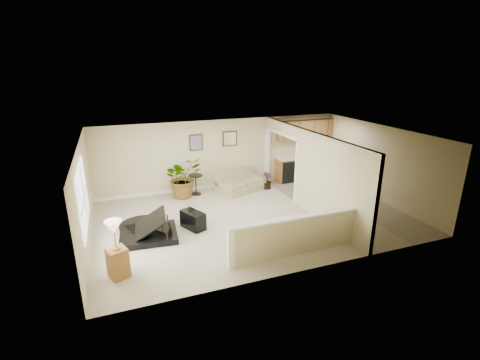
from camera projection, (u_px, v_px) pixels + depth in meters
name	position (u px, v px, depth m)	size (l,w,h in m)	color
floor	(253.00, 217.00, 10.40)	(9.00, 9.00, 0.00)	tan
back_wall	(222.00, 154.00, 12.67)	(9.00, 0.04, 2.50)	#C8B989
front_wall	(308.00, 219.00, 7.34)	(9.00, 0.04, 2.50)	#C8B989
left_wall	(84.00, 198.00, 8.50)	(0.04, 6.00, 2.50)	#C8B989
right_wall	(379.00, 163.00, 11.50)	(0.04, 6.00, 2.50)	#C8B989
ceiling	(254.00, 135.00, 9.61)	(9.00, 6.00, 0.04)	silver
kitchen_vinyl	(341.00, 203.00, 11.44)	(2.70, 6.00, 0.01)	gray
interior_partition	(304.00, 170.00, 10.84)	(0.18, 5.99, 2.50)	#C8B989
pony_half_wall	(293.00, 235.00, 8.22)	(3.42, 0.22, 1.00)	#C8B989
left_window	(83.00, 197.00, 8.00)	(0.05, 2.15, 1.45)	white
wall_art_left	(196.00, 143.00, 12.17)	(0.48, 0.04, 0.58)	#3D2816
wall_mirror	(230.00, 139.00, 12.57)	(0.55, 0.04, 0.55)	#3D2816
kitchen_cabinets	(302.00, 158.00, 13.61)	(2.36, 0.65, 2.33)	brown
piano	(145.00, 215.00, 9.13)	(1.80, 1.86, 1.39)	black
piano_bench	(193.00, 220.00, 9.65)	(0.37, 0.74, 0.49)	black
loveseat	(240.00, 181.00, 12.54)	(1.96, 1.46, 0.95)	tan
accent_table	(196.00, 182.00, 12.11)	(0.49, 0.49, 0.71)	black
palm_plant	(183.00, 178.00, 11.83)	(1.54, 1.44, 1.40)	black
small_plant	(267.00, 182.00, 12.74)	(0.44, 0.44, 0.61)	black
lamp_stand	(117.00, 253.00, 7.35)	(0.49, 0.49, 1.31)	brown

